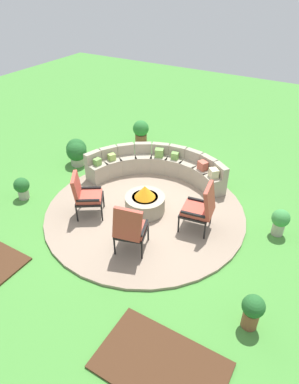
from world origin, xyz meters
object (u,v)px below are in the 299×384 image
lounge_chair_front_left (85,194)px  potted_plant_1 (141,131)px  curved_stone_bench (158,167)px  potted_plant_2 (77,153)px  lounge_chair_front_right (130,228)px  potted_plant_0 (77,150)px  potted_plant_3 (22,187)px  fire_pit (145,201)px  lounge_chair_back_left (201,207)px  potted_plant_4 (280,221)px  potted_plant_5 (253,310)px

lounge_chair_front_left → potted_plant_1: 3.84m
curved_stone_bench → potted_plant_2: 2.36m
lounge_chair_front_left → lounge_chair_front_right: size_ratio=0.91×
curved_stone_bench → potted_plant_1: size_ratio=4.46×
potted_plant_0 → potted_plant_3: size_ratio=1.32×
potted_plant_1 → fire_pit: bearing=-56.9°
curved_stone_bench → lounge_chair_front_right: bearing=-71.6°
lounge_chair_back_left → fire_pit: bearing=83.1°
lounge_chair_front_right → potted_plant_2: lounge_chair_front_right is taller
potted_plant_0 → potted_plant_3: potted_plant_0 is taller
potted_plant_4 → potted_plant_5: (0.14, -2.45, 0.03)m
potted_plant_0 → potted_plant_4: (5.63, -0.22, -0.04)m
potted_plant_2 → potted_plant_0: bearing=130.9°
potted_plant_3 → potted_plant_4: bearing=17.6°
lounge_chair_front_left → potted_plant_1: lounge_chair_front_left is taller
curved_stone_bench → potted_plant_2: (-2.31, -0.49, 0.01)m
potted_plant_1 → lounge_chair_front_right: bearing=-60.8°
potted_plant_1 → potted_plant_2: (-0.85, -2.03, -0.05)m
fire_pit → lounge_chair_front_right: lounge_chair_front_right is taller
potted_plant_2 → potted_plant_1: bearing=67.4°
potted_plant_0 → potted_plant_2: bearing=-49.1°
potted_plant_0 → potted_plant_1: potted_plant_1 is taller
potted_plant_0 → potted_plant_5: (5.77, -2.67, -0.02)m
potted_plant_1 → potted_plant_2: size_ratio=1.09×
potted_plant_1 → potted_plant_2: potted_plant_1 is taller
lounge_chair_back_left → potted_plant_3: lounge_chair_back_left is taller
fire_pit → potted_plant_0: bearing=160.4°
fire_pit → potted_plant_2: 2.94m
lounge_chair_back_left → potted_plant_1: bearing=39.4°
fire_pit → potted_plant_3: bearing=-160.7°
curved_stone_bench → lounge_chair_back_left: size_ratio=3.06×
lounge_chair_front_left → potted_plant_4: (3.84, 1.56, -0.25)m
fire_pit → potted_plant_5: fire_pit is taller
curved_stone_bench → potted_plant_5: bearing=-42.3°
curved_stone_bench → lounge_chair_front_left: size_ratio=3.31×
fire_pit → curved_stone_bench: 1.50m
lounge_chair_front_left → fire_pit: bearing=93.1°
potted_plant_0 → potted_plant_5: 6.35m
lounge_chair_front_left → potted_plant_1: bearing=160.3°
potted_plant_5 → potted_plant_4: bearing=93.2°
fire_pit → potted_plant_5: (2.92, -1.66, 0.07)m
lounge_chair_front_right → potted_plant_0: (-3.27, 2.26, -0.24)m
potted_plant_3 → potted_plant_4: size_ratio=0.91×
fire_pit → potted_plant_3: fire_pit is taller
potted_plant_0 → potted_plant_5: potted_plant_0 is taller
potted_plant_3 → lounge_chair_front_left: bearing=7.2°
lounge_chair_back_left → potted_plant_1: (-3.25, 2.93, -0.20)m
lounge_chair_back_left → potted_plant_4: lounge_chair_back_left is taller
curved_stone_bench → potted_plant_1: curved_stone_bench is taller
potted_plant_2 → lounge_chair_back_left: bearing=-12.4°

